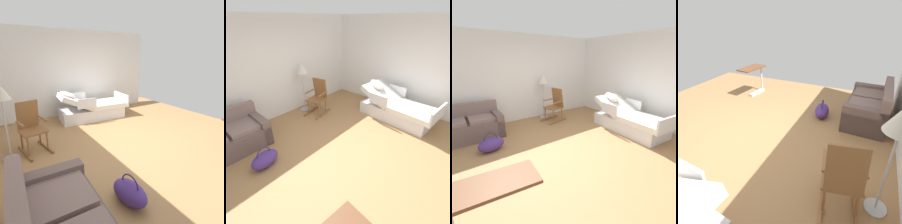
% 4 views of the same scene
% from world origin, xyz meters
% --- Properties ---
extents(ground_plane, '(6.93, 6.93, 0.00)m').
position_xyz_m(ground_plane, '(0.00, 0.00, 0.00)').
color(ground_plane, '#9E7247').
extents(back_wall, '(5.75, 0.10, 2.70)m').
position_xyz_m(back_wall, '(0.00, 2.62, 1.35)').
color(back_wall, white).
rests_on(back_wall, ground).
extents(side_wall, '(0.10, 5.34, 2.70)m').
position_xyz_m(side_wall, '(2.82, 0.00, 1.35)').
color(side_wall, white).
rests_on(side_wall, ground).
extents(hospital_bed, '(1.15, 2.17, 0.99)m').
position_xyz_m(hospital_bed, '(1.99, -0.11, 0.30)').
color(hospital_bed, silver).
rests_on(hospital_bed, ground).
extents(couch, '(1.63, 0.91, 0.85)m').
position_xyz_m(couch, '(-1.75, 1.99, 0.31)').
color(couch, '#68534F').
rests_on(couch, ground).
extents(rocking_chair, '(0.84, 0.62, 1.05)m').
position_xyz_m(rocking_chair, '(0.78, 1.84, 0.50)').
color(rocking_chair, brown).
rests_on(rocking_chair, ground).
extents(floor_lamp, '(0.34, 0.34, 1.48)m').
position_xyz_m(floor_lamp, '(0.61, 2.28, 1.23)').
color(floor_lamp, '#B2B5BA').
rests_on(floor_lamp, ground).
extents(duffel_bag, '(0.60, 0.40, 0.43)m').
position_xyz_m(duffel_bag, '(-1.45, 1.00, 0.15)').
color(duffel_bag, '#472D7A').
rests_on(duffel_bag, ground).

